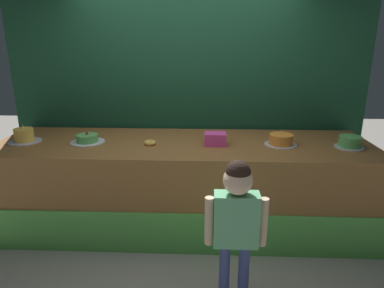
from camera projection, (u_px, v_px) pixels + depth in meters
name	position (u px, v px, depth m)	size (l,w,h in m)	color
ground_plane	(180.00, 253.00, 3.19)	(12.00, 12.00, 0.00)	gray
stage_platform	(183.00, 184.00, 3.59)	(3.86, 1.15, 0.93)	brown
curtain_backdrop	(187.00, 87.00, 3.95)	(4.16, 0.08, 2.84)	#19472D
child_figure	(236.00, 215.00, 2.37)	(0.45, 0.21, 1.16)	#3F4C8C
pink_box	(215.00, 139.00, 3.36)	(0.22, 0.17, 0.12)	#E946A2
donut	(150.00, 143.00, 3.38)	(0.12, 0.12, 0.04)	#F2BF4C
cake_far_left	(24.00, 136.00, 3.46)	(0.33, 0.33, 0.19)	silver
cake_center_left	(87.00, 139.00, 3.44)	(0.35, 0.35, 0.11)	silver
cake_center_right	(281.00, 140.00, 3.35)	(0.32, 0.32, 0.16)	silver
cake_far_right	(350.00, 142.00, 3.27)	(0.28, 0.28, 0.12)	silver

